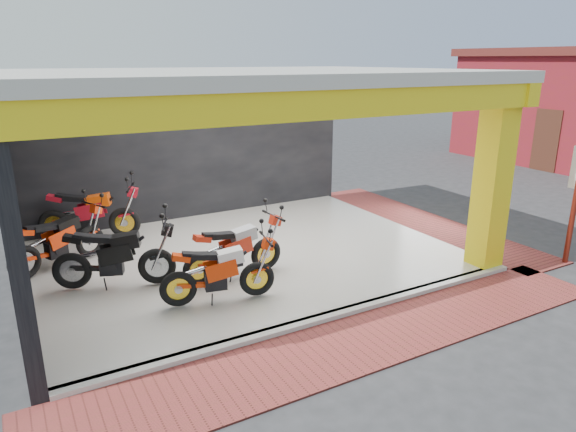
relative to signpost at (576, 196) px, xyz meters
name	(u,v)px	position (x,y,z in m)	size (l,w,h in m)	color
ground	(296,295)	(-5.38, 1.39, -1.38)	(80.00, 80.00, 0.00)	#2D2D30
showroom_floor	(247,255)	(-5.38, 3.39, -1.33)	(8.00, 6.00, 0.10)	silver
showroom_ceiling	(242,75)	(-5.38, 3.39, 2.22)	(8.40, 6.40, 0.20)	beige
back_wall	(192,150)	(-5.38, 6.49, 0.37)	(8.20, 0.20, 3.50)	black
left_wall	(8,201)	(-9.48, 3.39, 0.37)	(0.20, 6.20, 3.50)	black
corner_column	(492,180)	(-1.63, 0.64, 0.37)	(0.50, 0.50, 3.50)	yellow
header_beam_front	(334,104)	(-5.38, 0.39, 1.92)	(8.40, 0.30, 0.40)	yellow
header_beam_right	(407,87)	(-1.38, 3.39, 1.92)	(0.30, 6.40, 0.40)	yellow
floor_kerb	(329,317)	(-5.38, 0.37, -1.33)	(8.00, 0.20, 0.10)	silver
paver_front	(359,342)	(-5.38, -0.41, -1.37)	(9.00, 1.40, 0.03)	maroon
paver_right	(422,222)	(-0.58, 3.39, -1.37)	(1.40, 7.00, 0.03)	maroon
signpost	(576,196)	(0.00, 0.00, 0.00)	(0.10, 0.35, 2.53)	#58160D
moto_hero	(257,263)	(-6.08, 1.48, -0.68)	(1.97, 0.73, 1.21)	red
moto_row_a	(266,239)	(-5.45, 2.39, -0.66)	(2.05, 0.76, 1.25)	red
moto_row_b	(156,249)	(-7.39, 2.74, -0.62)	(2.17, 0.80, 1.33)	black
moto_row_c	(123,208)	(-7.33, 5.51, -0.59)	(2.27, 0.84, 1.38)	red
moto_row_d	(89,227)	(-8.18, 4.69, -0.65)	(2.07, 0.77, 1.27)	#F5330A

